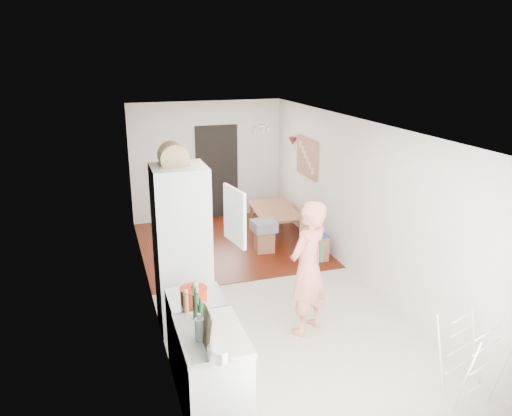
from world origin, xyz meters
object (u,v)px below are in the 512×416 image
dining_table (276,223)px  stool (264,241)px  person (308,257)px  dining_chair (314,234)px  drying_rack (471,361)px

dining_table → stool: (-0.52, -0.81, -0.01)m
person → stool: (0.33, 2.69, -0.83)m
dining_chair → person: bearing=-116.9°
dining_table → drying_rack: drying_rack is taller
stool → drying_rack: 4.49m
dining_table → drying_rack: 5.25m
person → dining_table: size_ratio=1.67×
dining_table → drying_rack: bearing=-172.2°
dining_table → stool: bearing=153.1°
dining_table → stool: dining_table is taller
person → drying_rack: bearing=89.4°
person → dining_chair: bearing=-148.5°
person → dining_chair: size_ratio=2.20×
dining_table → dining_chair: dining_chair is taller
dining_table → dining_chair: size_ratio=1.32×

